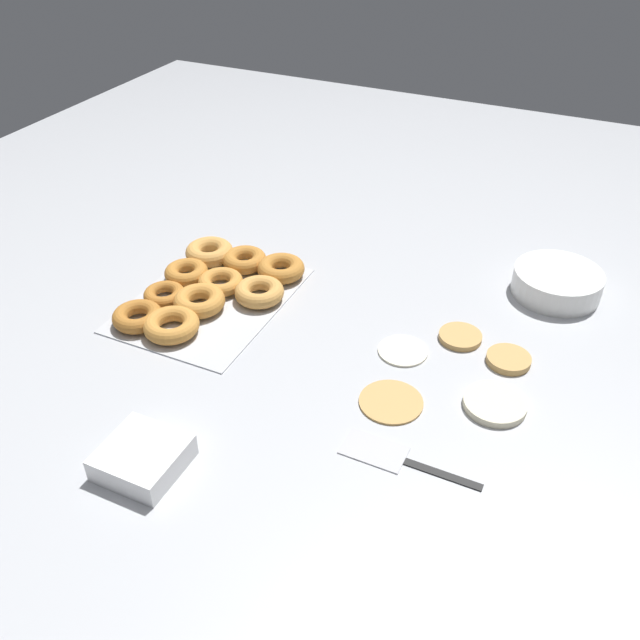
% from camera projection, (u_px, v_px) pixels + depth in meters
% --- Properties ---
extents(ground_plane, '(3.00, 3.00, 0.00)m').
position_uv_depth(ground_plane, '(382.00, 360.00, 1.27)').
color(ground_plane, '#B2B5BA').
extents(pancake_0, '(0.08, 0.08, 0.01)m').
position_uv_depth(pancake_0, '(460.00, 337.00, 1.32)').
color(pancake_0, tan).
rests_on(pancake_0, ground_plane).
extents(pancake_1, '(0.08, 0.08, 0.01)m').
position_uv_depth(pancake_1, '(509.00, 359.00, 1.26)').
color(pancake_1, tan).
rests_on(pancake_1, ground_plane).
extents(pancake_2, '(0.11, 0.11, 0.01)m').
position_uv_depth(pancake_2, '(391.00, 401.00, 1.17)').
color(pancake_2, tan).
rests_on(pancake_2, ground_plane).
extents(pancake_3, '(0.11, 0.11, 0.01)m').
position_uv_depth(pancake_3, '(495.00, 404.00, 1.16)').
color(pancake_3, beige).
rests_on(pancake_3, ground_plane).
extents(pancake_4, '(0.10, 0.10, 0.01)m').
position_uv_depth(pancake_4, '(403.00, 350.00, 1.28)').
color(pancake_4, silver).
rests_on(pancake_4, ground_plane).
extents(donut_tray, '(0.39, 0.30, 0.04)m').
position_uv_depth(donut_tray, '(211.00, 287.00, 1.43)').
color(donut_tray, silver).
rests_on(donut_tray, ground_plane).
extents(batter_bowl, '(0.19, 0.19, 0.05)m').
position_uv_depth(batter_bowl, '(557.00, 283.00, 1.43)').
color(batter_bowl, white).
rests_on(batter_bowl, ground_plane).
extents(container_stack, '(0.12, 0.12, 0.04)m').
position_uv_depth(container_stack, '(143.00, 458.00, 1.05)').
color(container_stack, white).
rests_on(container_stack, ground_plane).
extents(spatula, '(0.06, 0.23, 0.01)m').
position_uv_depth(spatula, '(389.00, 455.00, 1.07)').
color(spatula, black).
rests_on(spatula, ground_plane).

